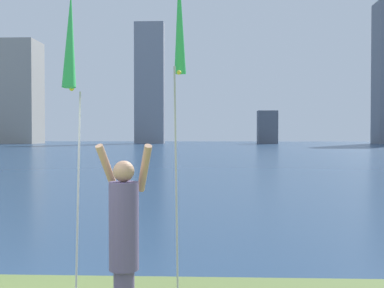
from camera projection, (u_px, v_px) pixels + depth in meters
ground at (193, 151)px, 55.40m from camera, size 120.00×138.00×0.12m
person at (124, 226)px, 5.56m from camera, size 0.70×0.52×1.91m
kite_flag_left at (70, 46)px, 5.45m from camera, size 0.16×0.56×3.69m
kite_flag_right at (179, 27)px, 6.28m from camera, size 0.16×1.10×4.23m
skyline_tower_0 at (19, 92)px, 96.85m from camera, size 7.98×7.44×20.88m
skyline_tower_1 at (150, 83)px, 97.77m from camera, size 6.02×3.17×24.79m
skyline_tower_2 at (267, 127)px, 95.68m from camera, size 3.93×3.37×6.62m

